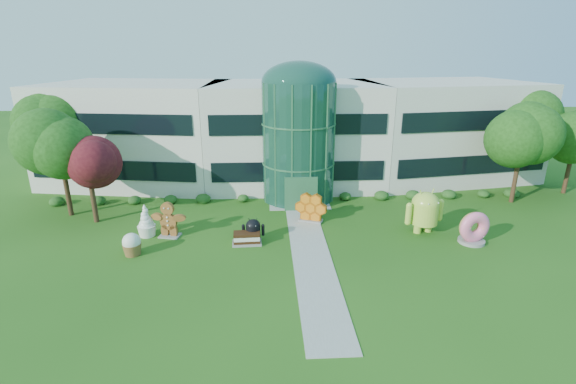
{
  "coord_description": "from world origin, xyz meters",
  "views": [
    {
      "loc": [
        -2.72,
        -22.11,
        12.21
      ],
      "look_at": [
        -1.2,
        6.0,
        2.6
      ],
      "focal_mm": 26.0,
      "sensor_mm": 36.0,
      "label": 1
    }
  ],
  "objects_px": {
    "android_black": "(253,228)",
    "gingerbread": "(168,219)",
    "donut": "(473,227)",
    "android_green": "(425,209)"
  },
  "relations": [
    {
      "from": "android_black",
      "to": "donut",
      "type": "relative_size",
      "value": 0.8
    },
    {
      "from": "donut",
      "to": "gingerbread",
      "type": "xyz_separation_m",
      "value": [
        -20.35,
        2.07,
        0.15
      ]
    },
    {
      "from": "android_green",
      "to": "gingerbread",
      "type": "height_order",
      "value": "android_green"
    },
    {
      "from": "donut",
      "to": "gingerbread",
      "type": "height_order",
      "value": "gingerbread"
    },
    {
      "from": "donut",
      "to": "gingerbread",
      "type": "distance_m",
      "value": 20.46
    },
    {
      "from": "android_black",
      "to": "gingerbread",
      "type": "bearing_deg",
      "value": 171.31
    },
    {
      "from": "gingerbread",
      "to": "android_black",
      "type": "bearing_deg",
      "value": 2.49
    },
    {
      "from": "donut",
      "to": "gingerbread",
      "type": "relative_size",
      "value": 0.82
    },
    {
      "from": "android_black",
      "to": "gingerbread",
      "type": "height_order",
      "value": "gingerbread"
    },
    {
      "from": "android_black",
      "to": "donut",
      "type": "distance_m",
      "value": 14.61
    }
  ]
}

